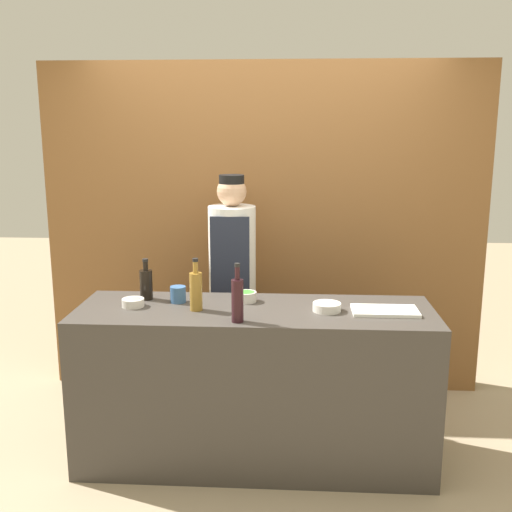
% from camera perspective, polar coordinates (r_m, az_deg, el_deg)
% --- Properties ---
extents(ground_plane, '(14.00, 14.00, 0.00)m').
position_cam_1_polar(ground_plane, '(3.80, -0.13, -18.57)').
color(ground_plane, tan).
extents(cabinet_wall, '(3.20, 0.18, 2.40)m').
position_cam_1_polar(cabinet_wall, '(4.43, 0.76, 2.52)').
color(cabinet_wall, brown).
rests_on(cabinet_wall, ground_plane).
extents(counter, '(2.04, 0.65, 0.93)m').
position_cam_1_polar(counter, '(3.59, -0.13, -12.17)').
color(counter, '#3D3833').
rests_on(counter, ground_plane).
extents(sauce_bowl_purple, '(0.13, 0.13, 0.05)m').
position_cam_1_polar(sauce_bowl_purple, '(3.52, -11.65, -4.35)').
color(sauce_bowl_purple, silver).
rests_on(sauce_bowl_purple, counter).
extents(sauce_bowl_brown, '(0.16, 0.16, 0.05)m').
position_cam_1_polar(sauce_bowl_brown, '(3.40, 6.76, -4.80)').
color(sauce_bowl_brown, silver).
rests_on(sauce_bowl_brown, counter).
extents(sauce_bowl_green, '(0.12, 0.12, 0.06)m').
position_cam_1_polar(sauce_bowl_green, '(3.55, -0.93, -3.84)').
color(sauce_bowl_green, silver).
rests_on(sauce_bowl_green, counter).
extents(cutting_board, '(0.37, 0.20, 0.02)m').
position_cam_1_polar(cutting_board, '(3.43, 12.18, -5.13)').
color(cutting_board, white).
rests_on(cutting_board, counter).
extents(bottle_wine, '(0.06, 0.06, 0.32)m').
position_cam_1_polar(bottle_wine, '(3.17, -1.78, -4.13)').
color(bottle_wine, black).
rests_on(bottle_wine, counter).
extents(bottle_soy, '(0.08, 0.08, 0.25)m').
position_cam_1_polar(bottle_soy, '(3.64, -10.42, -2.59)').
color(bottle_soy, black).
rests_on(bottle_soy, counter).
extents(bottle_vinegar, '(0.07, 0.07, 0.30)m').
position_cam_1_polar(bottle_vinegar, '(3.38, -5.74, -3.25)').
color(bottle_vinegar, olive).
rests_on(bottle_vinegar, counter).
extents(cup_blue, '(0.09, 0.09, 0.10)m').
position_cam_1_polar(cup_blue, '(3.56, -7.43, -3.64)').
color(cup_blue, '#386093').
rests_on(cup_blue, counter).
extents(chef_center, '(0.32, 0.32, 1.64)m').
position_cam_1_polar(chef_center, '(4.09, -2.26, -2.68)').
color(chef_center, '#28282D').
rests_on(chef_center, ground_plane).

